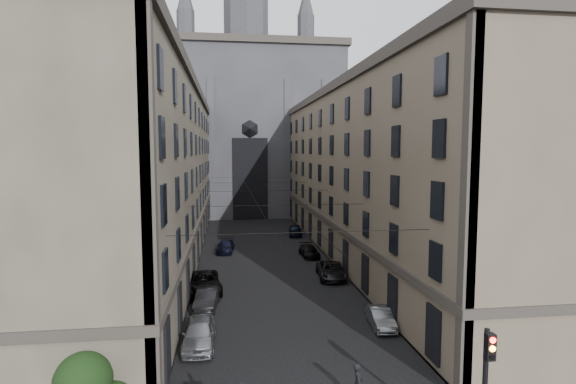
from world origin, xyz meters
name	(u,v)px	position (x,y,z in m)	size (l,w,h in m)	color
sidewalk_left	(167,260)	(-10.50, 36.00, 0.07)	(7.00, 80.00, 0.15)	#383533
sidewalk_right	(355,254)	(10.50, 36.00, 0.07)	(7.00, 80.00, 0.15)	#383533
building_left	(136,174)	(-13.44, 36.00, 9.34)	(13.60, 60.60, 18.85)	#4B4439
building_right	(381,173)	(13.44, 36.00, 9.34)	(13.60, 60.60, 18.85)	brown
gothic_tower	(247,120)	(0.00, 74.96, 17.80)	(35.00, 23.00, 58.00)	#2D2D33
traffic_light_right	(486,379)	(5.60, 1.92, 3.29)	(0.34, 0.50, 5.20)	black
tram_wires	(263,193)	(0.00, 35.63, 7.25)	(14.00, 60.00, 0.43)	black
car_left_near	(199,333)	(-5.68, 13.69, 0.81)	(1.92, 4.78, 1.63)	gray
car_left_midnear	(207,299)	(-5.53, 20.25, 0.72)	(1.53, 4.39, 1.45)	black
car_left_midfar	(204,283)	(-5.94, 24.20, 0.83)	(2.74, 5.95, 1.65)	black
car_left_far	(226,247)	(-4.20, 39.11, 0.66)	(1.86, 4.57, 1.33)	black
car_right_near	(380,317)	(6.18, 15.15, 0.64)	(1.35, 3.86, 1.27)	slate
car_right_midnear	(331,270)	(5.56, 26.89, 0.73)	(2.41, 5.23, 1.45)	black
car_right_midfar	(309,251)	(5.08, 35.56, 0.64)	(1.78, 4.39, 1.27)	black
car_right_far	(295,230)	(5.42, 48.09, 0.76)	(1.80, 4.47, 1.52)	black
pedestrian	(358,383)	(2.05, 6.50, 0.95)	(0.69, 0.45, 1.90)	black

